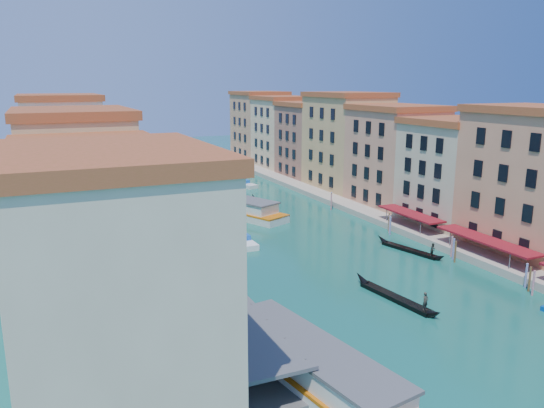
{
  "coord_description": "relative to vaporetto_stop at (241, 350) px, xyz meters",
  "views": [
    {
      "loc": [
        -29.7,
        -25.36,
        22.81
      ],
      "look_at": [
        -0.72,
        40.38,
        6.37
      ],
      "focal_mm": 35.0,
      "sensor_mm": 36.0,
      "label": 1
    }
  ],
  "objects": [
    {
      "name": "vaporetto_far",
      "position": [
        16.98,
        48.91,
        0.03
      ],
      "size": [
        13.28,
        22.08,
        3.26
      ],
      "rotation": [
        0.0,
        0.0,
        0.41
      ],
      "color": "silver",
      "rests_on": "ground"
    },
    {
      "name": "quay",
      "position": [
        38.0,
        53.0,
        -0.94
      ],
      "size": [
        4.0,
        140.0,
        1.0
      ],
      "primitive_type": "cube",
      "color": "#A89C88",
      "rests_on": "ground"
    },
    {
      "name": "vaporetto_near",
      "position": [
        4.0,
        -4.65,
        0.03
      ],
      "size": [
        8.7,
        22.44,
        3.26
      ],
      "rotation": [
        0.0,
        0.0,
        0.17
      ],
      "color": "white",
      "rests_on": "ground"
    },
    {
      "name": "mooring_poles_left",
      "position": [
        -2.5,
        0.0,
        -0.14
      ],
      "size": [
        0.24,
        8.24,
        3.2
      ],
      "color": "brown",
      "rests_on": "ground"
    },
    {
      "name": "vaporetto_stop",
      "position": [
        0.0,
        0.0,
        0.0
      ],
      "size": [
        5.4,
        16.4,
        3.65
      ],
      "color": "#555558",
      "rests_on": "ground"
    },
    {
      "name": "right_bank_palazzos",
      "position": [
        46.0,
        53.0,
        8.31
      ],
      "size": [
        12.8,
        128.4,
        21.0
      ],
      "color": "brown",
      "rests_on": "ground"
    },
    {
      "name": "restaurant_awnings",
      "position": [
        38.19,
        11.0,
        1.55
      ],
      "size": [
        3.2,
        44.55,
        3.12
      ],
      "color": "maroon",
      "rests_on": "ground"
    },
    {
      "name": "motorboat_mid",
      "position": [
        12.01,
        31.59,
        -0.86
      ],
      "size": [
        2.29,
        7.2,
        1.49
      ],
      "rotation": [
        0.0,
        0.0,
        0.0
      ],
      "color": "white",
      "rests_on": "ground"
    },
    {
      "name": "gondola_right",
      "position": [
        32.06,
        18.82,
        -0.99
      ],
      "size": [
        3.68,
        11.72,
        2.37
      ],
      "rotation": [
        0.0,
        0.0,
        0.24
      ],
      "color": "black",
      "rests_on": "ground"
    },
    {
      "name": "gondola_fore",
      "position": [
        19.92,
        6.03,
        -1.0
      ],
      "size": [
        2.73,
        13.05,
        2.6
      ],
      "rotation": [
        0.0,
        0.0,
        0.13
      ],
      "color": "black",
      "rests_on": "ground"
    },
    {
      "name": "mooring_poles_right",
      "position": [
        35.1,
        16.8,
        -0.14
      ],
      "size": [
        1.44,
        54.24,
        3.2
      ],
      "color": "brown",
      "rests_on": "ground"
    },
    {
      "name": "ground",
      "position": [
        16.0,
        -12.0,
        -1.44
      ],
      "size": [
        400.0,
        400.0,
        0.0
      ],
      "primitive_type": "plane",
      "color": "#125044",
      "rests_on": "ground"
    },
    {
      "name": "motorboat_far",
      "position": [
        27.72,
        72.58,
        -0.83
      ],
      "size": [
        4.4,
        7.97,
        1.57
      ],
      "rotation": [
        0.0,
        0.0,
        0.28
      ],
      "color": "silver",
      "rests_on": "ground"
    },
    {
      "name": "gondola_far",
      "position": [
        24.06,
        52.74,
        -1.05
      ],
      "size": [
        1.82,
        13.35,
        1.89
      ],
      "rotation": [
        0.0,
        0.0,
        -0.06
      ],
      "color": "black",
      "rests_on": "ground"
    },
    {
      "name": "left_bank_palazzos",
      "position": [
        -10.0,
        52.68,
        8.27
      ],
      "size": [
        12.8,
        128.4,
        21.0
      ],
      "color": "beige",
      "rests_on": "ground"
    }
  ]
}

